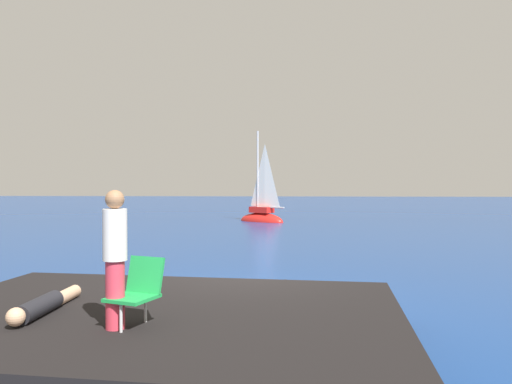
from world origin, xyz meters
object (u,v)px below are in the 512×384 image
(person_sunbather, at_px, (44,305))
(beach_chair, at_px, (138,288))
(person_standing, at_px, (115,255))
(sailboat_near, at_px, (262,216))

(person_sunbather, bearing_deg, beach_chair, -107.47)
(person_standing, height_order, beach_chair, person_standing)
(sailboat_near, xyz_separation_m, person_standing, (-0.38, -24.46, 1.16))
(person_sunbather, bearing_deg, person_standing, -117.57)
(person_standing, bearing_deg, beach_chair, 115.72)
(person_standing, distance_m, beach_chair, 0.51)
(sailboat_near, height_order, person_standing, sailboat_near)
(sailboat_near, xyz_separation_m, person_sunbather, (-1.54, -23.86, 0.41))
(sailboat_near, height_order, person_sunbather, sailboat_near)
(beach_chair, bearing_deg, person_standing, -32.88)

